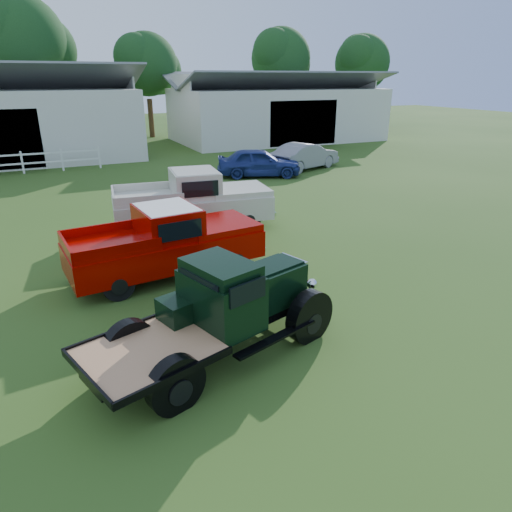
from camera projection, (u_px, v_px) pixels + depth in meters
name	position (u px, v px, depth m)	size (l,w,h in m)	color
ground	(271.00, 321.00, 9.89)	(120.00, 120.00, 0.00)	#2B4B15
shed_right	(276.00, 107.00, 37.19)	(16.80, 9.20, 5.20)	beige
tree_b	(26.00, 65.00, 34.90)	(6.90, 6.90, 11.50)	#183B16
tree_c	(148.00, 82.00, 38.03)	(5.40, 5.40, 9.00)	#183B16
tree_d	(280.00, 75.00, 43.78)	(6.00, 6.00, 10.00)	#183B16
tree_e	(361.00, 78.00, 45.31)	(5.70, 5.70, 9.50)	#183B16
vintage_flatbed	(218.00, 311.00, 8.34)	(4.78, 1.89, 1.89)	black
red_pickup	(165.00, 241.00, 11.87)	(5.15, 1.98, 1.88)	#990400
white_pickup	(193.00, 201.00, 15.48)	(5.43, 2.10, 1.99)	beige
misc_car_blue	(259.00, 162.00, 23.86)	(1.74, 4.33, 1.48)	navy
misc_car_grey	(305.00, 156.00, 25.81)	(1.55, 4.43, 1.46)	gray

